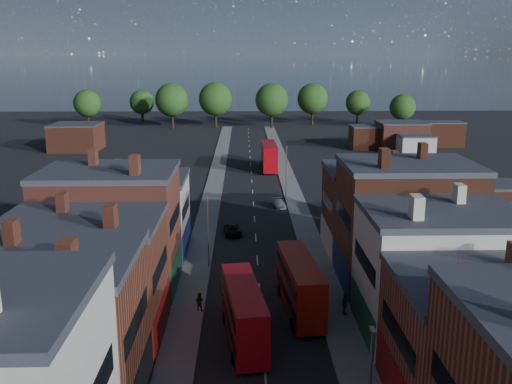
{
  "coord_description": "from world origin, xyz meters",
  "views": [
    {
      "loc": [
        -1.45,
        -26.87,
        21.98
      ],
      "look_at": [
        0.0,
        38.66,
        6.09
      ],
      "focal_mm": 40.0,
      "sensor_mm": 36.0,
      "label": 1
    }
  ],
  "objects_px": {
    "bus_0": "(244,312)",
    "ped_1": "(199,301)",
    "ped_3": "(345,304)",
    "car_2": "(233,230)",
    "bus_1": "(300,284)",
    "car_3": "(279,204)",
    "bus_2": "(269,156)"
  },
  "relations": [
    {
      "from": "bus_0",
      "to": "bus_2",
      "type": "xyz_separation_m",
      "value": [
        5.0,
        68.21,
        0.32
      ]
    },
    {
      "from": "car_2",
      "to": "bus_1",
      "type": "bearing_deg",
      "value": -80.26
    },
    {
      "from": "car_3",
      "to": "ped_3",
      "type": "height_order",
      "value": "ped_3"
    },
    {
      "from": "bus_0",
      "to": "ped_1",
      "type": "xyz_separation_m",
      "value": [
        -3.88,
        5.38,
        -1.51
      ]
    },
    {
      "from": "ped_1",
      "to": "ped_3",
      "type": "bearing_deg",
      "value": -164.55
    },
    {
      "from": "car_3",
      "to": "bus_1",
      "type": "bearing_deg",
      "value": -97.97
    },
    {
      "from": "bus_2",
      "to": "car_3",
      "type": "bearing_deg",
      "value": -89.91
    },
    {
      "from": "bus_0",
      "to": "ped_3",
      "type": "distance_m",
      "value": 9.79
    },
    {
      "from": "ped_1",
      "to": "ped_3",
      "type": "height_order",
      "value": "ped_3"
    },
    {
      "from": "bus_1",
      "to": "ped_1",
      "type": "relative_size",
      "value": 6.74
    },
    {
      "from": "car_2",
      "to": "ped_3",
      "type": "height_order",
      "value": "ped_3"
    },
    {
      "from": "bus_2",
      "to": "ped_3",
      "type": "xyz_separation_m",
      "value": [
        3.69,
        -63.92,
        -1.69
      ]
    },
    {
      "from": "bus_1",
      "to": "ped_3",
      "type": "relative_size",
      "value": 5.76
    },
    {
      "from": "ped_1",
      "to": "bus_0",
      "type": "bearing_deg",
      "value": 146.2
    },
    {
      "from": "bus_0",
      "to": "car_3",
      "type": "relative_size",
      "value": 2.84
    },
    {
      "from": "car_3",
      "to": "bus_0",
      "type": "bearing_deg",
      "value": -104.8
    },
    {
      "from": "ped_3",
      "to": "car_3",
      "type": "bearing_deg",
      "value": -3.34
    },
    {
      "from": "bus_2",
      "to": "ped_1",
      "type": "relative_size",
      "value": 7.26
    },
    {
      "from": "bus_0",
      "to": "ped_3",
      "type": "relative_size",
      "value": 5.58
    },
    {
      "from": "car_2",
      "to": "ped_1",
      "type": "relative_size",
      "value": 2.65
    },
    {
      "from": "bus_0",
      "to": "bus_1",
      "type": "xyz_separation_m",
      "value": [
        4.89,
        5.36,
        0.09
      ]
    },
    {
      "from": "bus_1",
      "to": "car_2",
      "type": "bearing_deg",
      "value": 100.82
    },
    {
      "from": "ped_3",
      "to": "car_2",
      "type": "bearing_deg",
      "value": 15.0
    },
    {
      "from": "bus_2",
      "to": "ped_1",
      "type": "distance_m",
      "value": 63.48
    },
    {
      "from": "ped_3",
      "to": "ped_1",
      "type": "bearing_deg",
      "value": 76.3
    },
    {
      "from": "ped_1",
      "to": "ped_3",
      "type": "xyz_separation_m",
      "value": [
        12.57,
        -1.09,
        0.14
      ]
    },
    {
      "from": "bus_1",
      "to": "car_3",
      "type": "relative_size",
      "value": 2.93
    },
    {
      "from": "car_2",
      "to": "bus_2",
      "type": "bearing_deg",
      "value": 74.93
    },
    {
      "from": "car_2",
      "to": "car_3",
      "type": "relative_size",
      "value": 1.15
    },
    {
      "from": "car_2",
      "to": "ped_1",
      "type": "bearing_deg",
      "value": -102.86
    },
    {
      "from": "bus_2",
      "to": "car_2",
      "type": "bearing_deg",
      "value": -99.34
    },
    {
      "from": "bus_0",
      "to": "ped_3",
      "type": "xyz_separation_m",
      "value": [
        8.69,
        4.29,
        -1.37
      ]
    }
  ]
}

